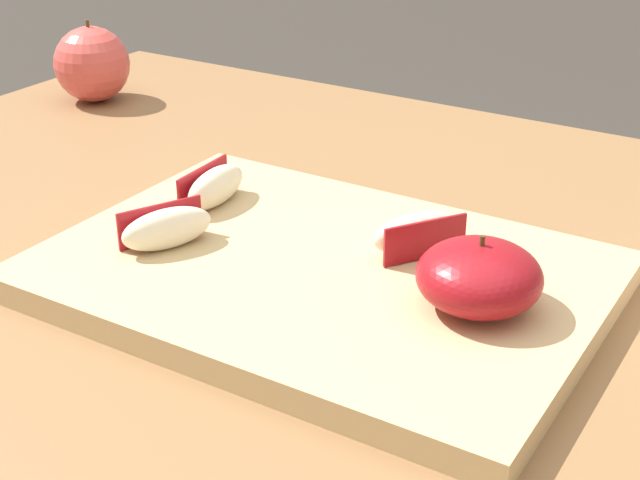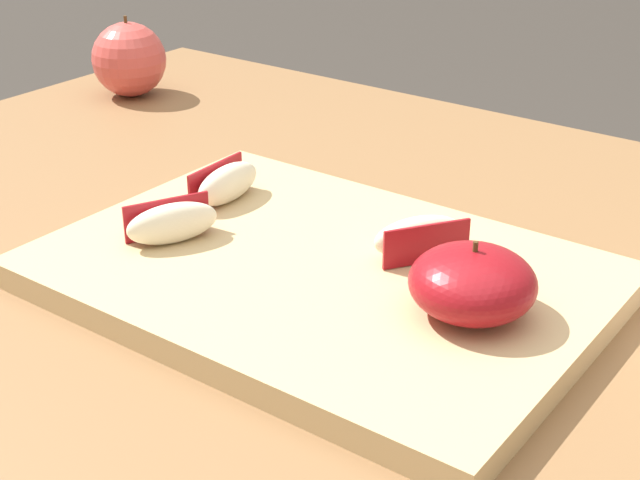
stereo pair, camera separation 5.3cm
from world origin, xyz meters
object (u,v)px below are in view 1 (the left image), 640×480
(apple_half_skin_up, at_px, (481,275))
(apple_wedge_middle, at_px, (166,228))
(cutting_board, at_px, (320,276))
(whole_apple_pink_lady, at_px, (92,64))
(apple_wedge_front, at_px, (417,233))
(apple_wedge_back, at_px, (215,186))

(apple_half_skin_up, relative_size, apple_wedge_middle, 1.13)
(cutting_board, bearing_deg, apple_wedge_middle, -161.81)
(whole_apple_pink_lady, bearing_deg, apple_wedge_front, -20.94)
(apple_wedge_front, relative_size, apple_wedge_middle, 0.97)
(cutting_board, bearing_deg, whole_apple_pink_lady, 151.64)
(apple_half_skin_up, relative_size, whole_apple_pink_lady, 0.89)
(cutting_board, relative_size, apple_half_skin_up, 4.76)
(whole_apple_pink_lady, bearing_deg, apple_wedge_back, -31.49)
(apple_half_skin_up, bearing_deg, cutting_board, -178.24)
(apple_wedge_middle, height_order, whole_apple_pink_lady, whole_apple_pink_lady)
(cutting_board, distance_m, whole_apple_pink_lady, 0.55)
(apple_half_skin_up, distance_m, apple_wedge_front, 0.09)
(cutting_board, distance_m, apple_wedge_back, 0.15)
(apple_wedge_middle, relative_size, whole_apple_pink_lady, 0.78)
(cutting_board, relative_size, whole_apple_pink_lady, 4.21)
(apple_half_skin_up, bearing_deg, apple_wedge_middle, -170.16)
(cutting_board, height_order, whole_apple_pink_lady, whole_apple_pink_lady)
(apple_half_skin_up, distance_m, apple_wedge_back, 0.27)
(apple_wedge_front, distance_m, whole_apple_pink_lady, 0.58)
(apple_half_skin_up, xyz_separation_m, whole_apple_pink_lady, (-0.61, 0.26, -0.00))
(apple_wedge_back, bearing_deg, apple_half_skin_up, -9.51)
(apple_half_skin_up, height_order, apple_wedge_front, apple_half_skin_up)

